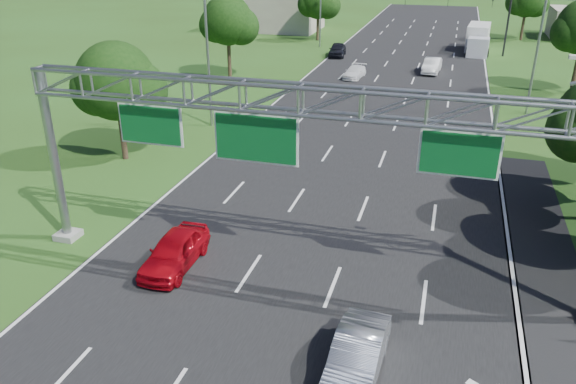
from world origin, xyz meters
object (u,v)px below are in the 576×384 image
at_px(red_coupe, 175,251).
at_px(silver_sedan, 357,357).
at_px(traffic_signal, 478,10).
at_px(box_truck, 478,39).
at_px(sign_gantry, 303,116).

relative_size(red_coupe, silver_sedan, 1.00).
height_order(traffic_signal, box_truck, traffic_signal).
bearing_deg(sign_gantry, red_coupe, -171.10).
relative_size(sign_gantry, box_truck, 2.71).
xyz_separation_m(red_coupe, box_truck, (13.00, 55.77, 0.81)).
bearing_deg(traffic_signal, box_truck, 74.94).
height_order(silver_sedan, box_truck, box_truck).
distance_m(sign_gantry, red_coupe, 8.18).
xyz_separation_m(traffic_signal, red_coupe, (-12.48, -53.84, -4.43)).
height_order(traffic_signal, silver_sedan, traffic_signal).
bearing_deg(sign_gantry, box_truck, 82.05).
distance_m(red_coupe, box_truck, 57.28).
relative_size(sign_gantry, traffic_signal, 1.92).
height_order(traffic_signal, red_coupe, traffic_signal).
relative_size(traffic_signal, box_truck, 1.41).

